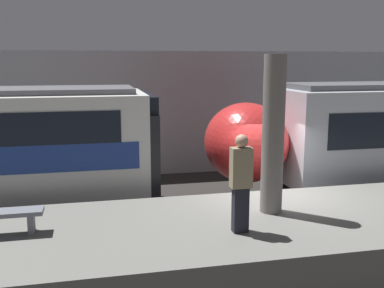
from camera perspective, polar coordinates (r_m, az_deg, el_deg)
The scene contains 6 objects.
ground_plane at distance 11.56m, azimuth 9.64°, elevation -10.70°, with size 120.00×120.00×0.00m, color #282623.
platform at distance 9.80m, azimuth 13.88°, elevation -11.59°, with size 40.00×3.71×1.03m.
station_rear_barrier at distance 16.79m, azimuth 1.91°, elevation 4.01°, with size 50.00×0.15×4.50m.
support_pillar_near at distance 9.32m, azimuth 10.26°, elevation 1.12°, with size 0.45×0.45×3.26m.
person_waiting at distance 8.23m, azimuth 6.22°, elevation -4.63°, with size 0.38×0.24×1.83m.
platform_bench at distance 8.92m, azimuth -23.17°, elevation -8.54°, with size 1.50×0.40×0.45m.
Camera 1 is at (-4.16, -9.95, 4.15)m, focal length 42.00 mm.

